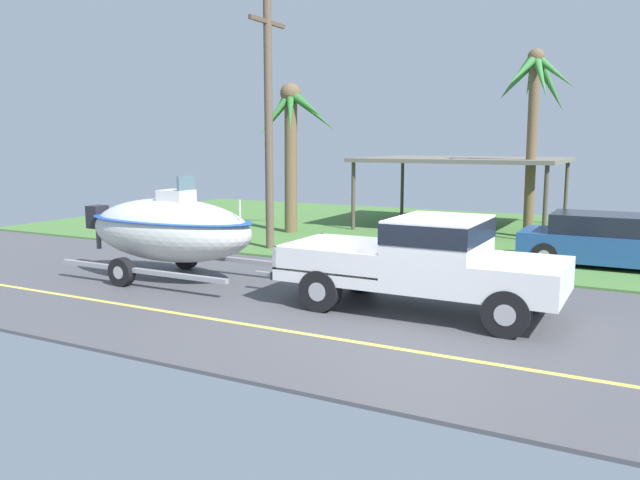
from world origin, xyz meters
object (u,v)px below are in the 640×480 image
(pickup_truck_towing, at_px, (437,260))
(utility_pole, at_px, (269,123))
(boat_on_trailer, at_px, (169,229))
(palm_tree_near_right, at_px, (292,127))
(carport_awning, at_px, (464,161))
(palm_tree_far_left, at_px, (534,99))
(parked_sedan_near, at_px, (610,242))

(pickup_truck_towing, relative_size, utility_pole, 0.77)
(boat_on_trailer, distance_m, utility_pole, 5.23)
(palm_tree_near_right, bearing_deg, pickup_truck_towing, -45.31)
(carport_awning, distance_m, palm_tree_far_left, 3.65)
(parked_sedan_near, bearing_deg, palm_tree_far_left, 124.03)
(pickup_truck_towing, bearing_deg, boat_on_trailer, 180.00)
(palm_tree_far_left, height_order, utility_pole, utility_pole)
(boat_on_trailer, relative_size, parked_sedan_near, 1.30)
(boat_on_trailer, distance_m, palm_tree_near_right, 8.32)
(pickup_truck_towing, distance_m, palm_tree_far_left, 11.00)
(carport_awning, bearing_deg, pickup_truck_towing, -76.68)
(pickup_truck_towing, height_order, palm_tree_near_right, palm_tree_near_right)
(pickup_truck_towing, distance_m, palm_tree_near_right, 11.33)
(boat_on_trailer, relative_size, carport_awning, 0.82)
(pickup_truck_towing, xyz_separation_m, palm_tree_near_right, (-7.74, 7.82, 2.68))
(parked_sedan_near, bearing_deg, boat_on_trailer, -145.02)
(boat_on_trailer, bearing_deg, utility_pole, 91.65)
(carport_awning, bearing_deg, boat_on_trailer, -107.02)
(utility_pole, bearing_deg, parked_sedan_near, 10.89)
(pickup_truck_towing, bearing_deg, parked_sedan_near, 67.81)
(palm_tree_near_right, bearing_deg, parked_sedan_near, -8.29)
(palm_tree_far_left, bearing_deg, pickup_truck_towing, -88.98)
(palm_tree_near_right, bearing_deg, boat_on_trailer, -80.67)
(carport_awning, relative_size, palm_tree_near_right, 1.37)
(palm_tree_far_left, bearing_deg, utility_pole, -137.55)
(parked_sedan_near, height_order, palm_tree_far_left, palm_tree_far_left)
(palm_tree_far_left, xyz_separation_m, utility_pole, (-6.40, -5.86, -0.83))
(parked_sedan_near, distance_m, palm_tree_near_right, 10.86)
(palm_tree_near_right, relative_size, palm_tree_far_left, 0.84)
(pickup_truck_towing, relative_size, palm_tree_near_right, 1.06)
(carport_awning, height_order, utility_pole, utility_pole)
(palm_tree_far_left, relative_size, utility_pole, 0.86)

